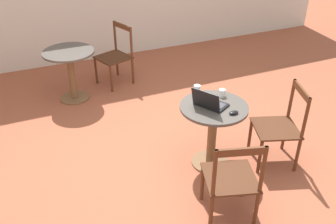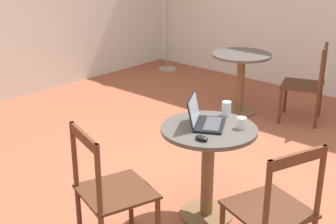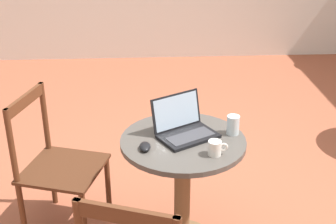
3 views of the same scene
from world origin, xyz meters
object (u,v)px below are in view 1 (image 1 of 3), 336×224
cafe_table_near (213,123)px  mouse (234,113)px  chair_mid_front (116,56)px  laptop (210,103)px  cafe_table_mid (70,65)px  drinking_glass (197,90)px  chair_near_front (280,127)px  chair_near_left (232,180)px  mug (222,93)px

cafe_table_near → mouse: mouse is taller
chair_mid_front → mouse: (-2.57, -0.47, 0.30)m
laptop → cafe_table_mid: bearing=26.7°
cafe_table_mid → mouse: (-2.31, -1.20, 0.22)m
cafe_table_near → laptop: bearing=77.6°
cafe_table_mid → drinking_glass: drinking_glass is taller
laptop → mouse: laptop is taller
cafe_table_near → cafe_table_mid: same height
cafe_table_near → chair_near_front: chair_near_front is taller
cafe_table_near → chair_near_left: 0.80m
chair_near_front → cafe_table_near: bearing=70.7°
chair_mid_front → drinking_glass: bearing=-171.3°
cafe_table_mid → laptop: bearing=-153.3°
chair_near_left → chair_mid_front: (3.12, 0.14, 0.00)m
cafe_table_near → chair_mid_front: size_ratio=0.81×
cafe_table_mid → laptop: 2.34m
laptop → mug: size_ratio=3.75×
chair_near_left → mug: bearing=-24.2°
chair_mid_front → chair_near_front: bearing=-157.7°
chair_mid_front → laptop: bearing=-172.2°
cafe_table_mid → mug: (-1.94, -1.28, 0.25)m
mouse → chair_mid_front: bearing=10.3°
cafe_table_near → chair_mid_front: chair_mid_front is taller
cafe_table_near → laptop: size_ratio=1.85×
cafe_table_near → drinking_glass: 0.39m
cafe_table_near → laptop: laptop is taller
cafe_table_near → chair_near_left: chair_near_left is taller
mug → drinking_glass: size_ratio=0.96×
chair_near_left → cafe_table_mid: bearing=16.8°
chair_near_front → mug: chair_near_front is taller
chair_near_left → drinking_glass: chair_near_left is taller
mouse → mug: (0.37, -0.08, 0.02)m
cafe_table_near → laptop: 0.26m
cafe_table_mid → cafe_table_near: bearing=-152.3°
chair_mid_front → mouse: chair_mid_front is taller
cafe_table_mid → mug: 2.33m
cafe_table_near → cafe_table_mid: bearing=27.7°
cafe_table_mid → chair_near_left: bearing=-163.2°
drinking_glass → laptop: bearing=-179.6°
laptop → mouse: (-0.22, -0.15, -0.03)m
chair_near_front → cafe_table_mid: bearing=37.5°
drinking_glass → chair_near_front: bearing=-125.4°
chair_near_left → chair_near_front: same height
chair_near_front → laptop: (0.25, 0.75, 0.33)m
chair_mid_front → drinking_glass: 2.12m
cafe_table_near → mug: (0.15, -0.18, 0.25)m
drinking_glass → mug: bearing=-120.5°
mouse → cafe_table_near: bearing=24.8°
chair_near_left → mouse: 0.71m
chair_near_front → mug: size_ratio=8.55×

